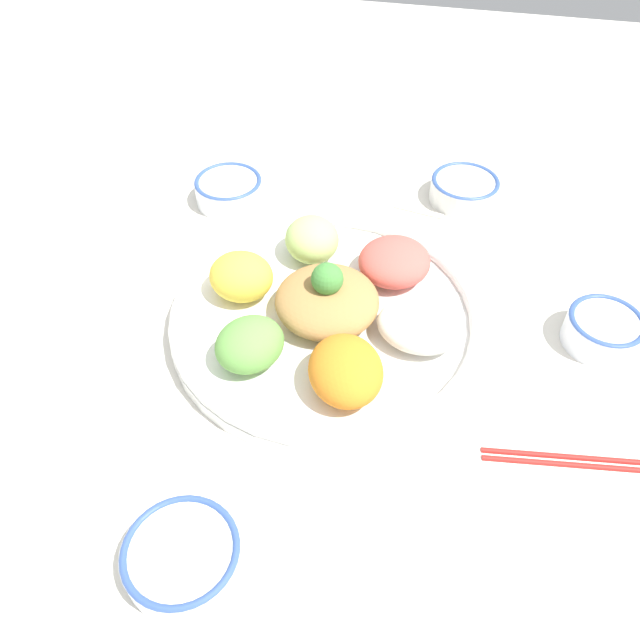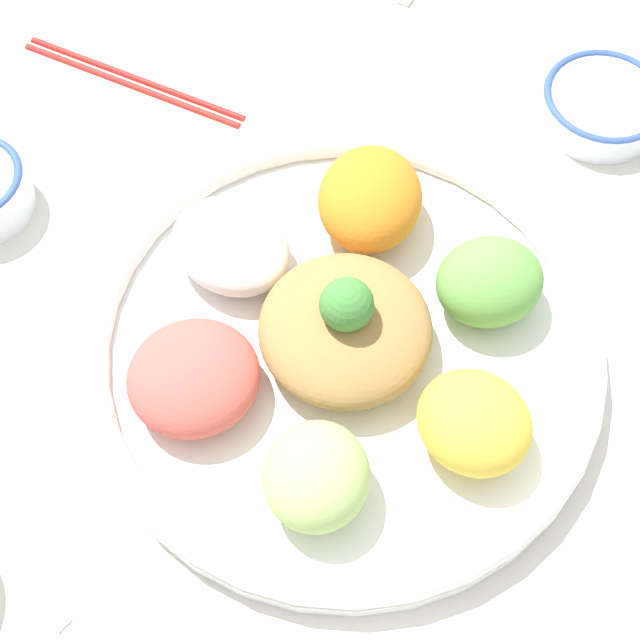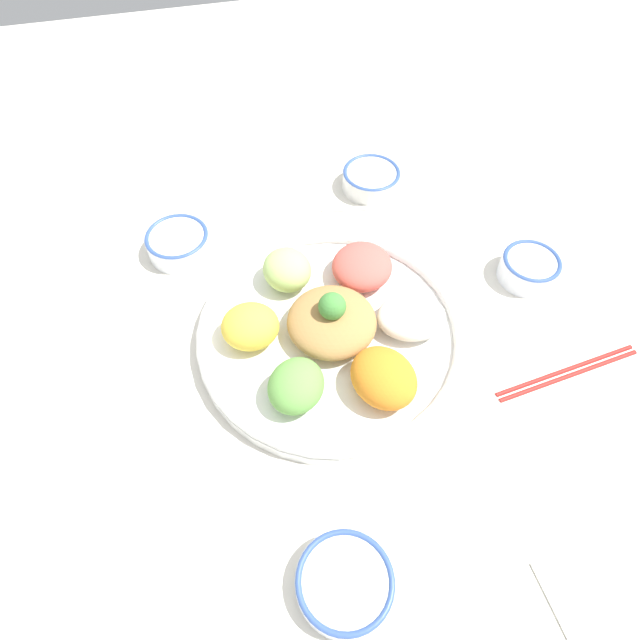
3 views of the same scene
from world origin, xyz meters
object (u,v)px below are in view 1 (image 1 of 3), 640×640
at_px(sauce_bowl_red, 603,329).
at_px(rice_bowl_blue, 182,555).
at_px(rice_bowl_plain, 229,189).
at_px(serving_spoon_extra, 394,204).
at_px(chopsticks_pair_near, 592,461).
at_px(sauce_bowl_dark, 464,189).
at_px(salad_platter, 328,311).

relative_size(sauce_bowl_red, rice_bowl_blue, 0.83).
xyz_separation_m(rice_bowl_plain, serving_spoon_extra, (0.26, 0.04, -0.02)).
height_order(rice_bowl_blue, chopsticks_pair_near, rice_bowl_blue).
distance_m(rice_bowl_blue, rice_bowl_plain, 0.60).
xyz_separation_m(sauce_bowl_dark, serving_spoon_extra, (-0.11, -0.04, -0.02)).
bearing_deg(chopsticks_pair_near, rice_bowl_plain, -42.22).
bearing_deg(sauce_bowl_dark, rice_bowl_plain, -167.25).
relative_size(sauce_bowl_red, chopsticks_pair_near, 0.40).
relative_size(sauce_bowl_red, serving_spoon_extra, 0.73).
bearing_deg(chopsticks_pair_near, salad_platter, -30.28).
xyz_separation_m(salad_platter, rice_bowl_blue, (-0.07, -0.34, -0.01)).
xyz_separation_m(chopsticks_pair_near, serving_spoon_extra, (-0.28, 0.43, -0.00)).
height_order(salad_platter, rice_bowl_plain, salad_platter).
relative_size(salad_platter, sauce_bowl_red, 4.30).
bearing_deg(sauce_bowl_red, salad_platter, -172.41).
relative_size(sauce_bowl_dark, chopsticks_pair_near, 0.46).
xyz_separation_m(rice_bowl_blue, sauce_bowl_dark, (0.23, 0.67, 0.00)).
bearing_deg(rice_bowl_plain, chopsticks_pair_near, -35.30).
bearing_deg(sauce_bowl_red, chopsticks_pair_near, -96.89).
bearing_deg(rice_bowl_blue, salad_platter, 78.04).
relative_size(sauce_bowl_dark, serving_spoon_extra, 0.84).
relative_size(chopsticks_pair_near, serving_spoon_extra, 1.83).
relative_size(rice_bowl_blue, chopsticks_pair_near, 0.48).
height_order(rice_bowl_blue, sauce_bowl_dark, sauce_bowl_dark).
xyz_separation_m(sauce_bowl_red, chopsticks_pair_near, (-0.02, -0.19, -0.02)).
xyz_separation_m(sauce_bowl_dark, chopsticks_pair_near, (0.17, -0.47, -0.02)).
distance_m(salad_platter, rice_bowl_blue, 0.35).
distance_m(sauce_bowl_red, chopsticks_pair_near, 0.19).
bearing_deg(salad_platter, rice_bowl_blue, -101.96).
bearing_deg(sauce_bowl_dark, chopsticks_pair_near, -70.24).
height_order(sauce_bowl_red, sauce_bowl_dark, sauce_bowl_red).
height_order(salad_platter, chopsticks_pair_near, salad_platter).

